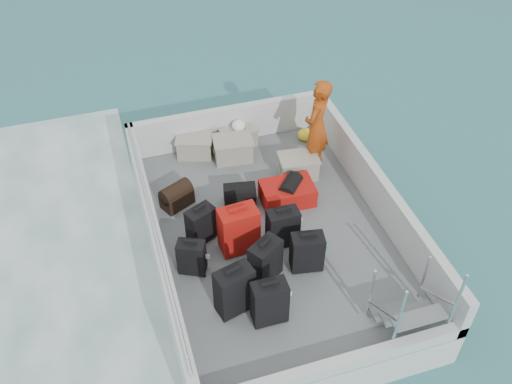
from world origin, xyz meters
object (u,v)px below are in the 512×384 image
suitcase_0 (235,291)px  crate_0 (195,146)px  suitcase_6 (307,252)px  suitcase_7 (283,228)px  suitcase_8 (287,193)px  suitcase_2 (201,225)px  crate_2 (239,138)px  crate_3 (298,167)px  crate_1 (233,149)px  passenger (317,126)px  suitcase_1 (192,258)px  suitcase_3 (269,303)px  suitcase_5 (239,230)px  suitcase_4 (265,261)px

suitcase_0 → crate_0: suitcase_0 is taller
suitcase_6 → suitcase_7: 0.57m
suitcase_0 → suitcase_8: size_ratio=0.91×
suitcase_2 → crate_2: suitcase_2 is taller
suitcase_2 → suitcase_8: size_ratio=0.72×
crate_0 → crate_3: bearing=-35.1°
suitcase_7 → crate_1: (-0.15, 2.15, -0.13)m
suitcase_2 → crate_3: 2.11m
passenger → crate_1: bearing=-71.7°
suitcase_7 → crate_3: 1.58m
suitcase_1 → suitcase_2: suitcase_2 is taller
suitcase_3 → passenger: (1.73, 2.78, 0.49)m
crate_1 → passenger: size_ratio=0.38×
suitcase_1 → suitcase_5: suitcase_5 is taller
suitcase_8 → passenger: bearing=-44.2°
suitcase_3 → passenger: 3.31m
crate_3 → passenger: 0.76m
suitcase_8 → crate_1: 1.41m
crate_1 → passenger: bearing=-25.2°
crate_0 → crate_1: size_ratio=0.92×
crate_0 → suitcase_4: bearing=-83.9°
suitcase_3 → suitcase_6: size_ratio=1.11×
suitcase_0 → passenger: bearing=35.1°
suitcase_1 → crate_3: bearing=60.2°
suitcase_0 → suitcase_2: size_ratio=1.26×
crate_2 → suitcase_6: bearing=-87.5°
suitcase_0 → suitcase_2: bearing=80.6°
suitcase_2 → suitcase_5: size_ratio=0.79×
suitcase_7 → crate_1: size_ratio=1.01×
suitcase_0 → suitcase_5: suitcase_5 is taller
suitcase_5 → crate_1: size_ratio=1.20×
crate_1 → suitcase_3: bearing=-97.7°
suitcase_7 → crate_2: size_ratio=1.14×
crate_3 → passenger: (0.35, 0.18, 0.65)m
suitcase_2 → suitcase_5: 0.59m
suitcase_1 → suitcase_3: 1.34m
suitcase_1 → suitcase_2: 0.63m
suitcase_5 → crate_1: 2.12m
suitcase_6 → crate_0: size_ratio=1.07×
suitcase_1 → passenger: (2.51, 1.69, 0.55)m
suitcase_0 → passenger: size_ratio=0.45×
crate_1 → crate_3: bearing=-40.1°
suitcase_6 → crate_2: bearing=101.9°
suitcase_5 → suitcase_3: bearing=-92.9°
crate_1 → crate_0: bearing=153.8°
suitcase_0 → suitcase_1: suitcase_0 is taller
suitcase_2 → suitcase_3: suitcase_3 is taller
suitcase_0 → crate_1: (0.84, 3.09, -0.19)m
suitcase_2 → passenger: 2.56m
suitcase_1 → suitcase_5: size_ratio=0.75×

